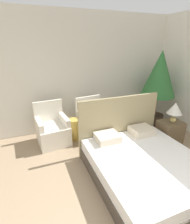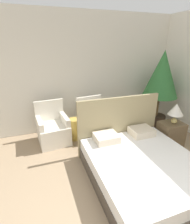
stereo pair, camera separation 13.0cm
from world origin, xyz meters
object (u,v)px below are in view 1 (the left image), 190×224
at_px(bed, 143,163).
at_px(armchair_near_window_left, 53,131).
at_px(potted_palm, 159,77).
at_px(table_lamp, 175,109).
at_px(armchair_near_window_right, 93,124).
at_px(side_table, 74,129).
at_px(nightstand, 169,133).

bearing_deg(bed, armchair_near_window_left, 127.07).
bearing_deg(potted_palm, table_lamp, -110.71).
bearing_deg(potted_palm, armchair_near_window_left, 179.06).
bearing_deg(potted_palm, armchair_near_window_right, 178.55).
height_order(armchair_near_window_right, potted_palm, potted_palm).
xyz_separation_m(armchair_near_window_right, side_table, (-0.50, -0.03, -0.03)).
bearing_deg(nightstand, potted_palm, 68.53).
relative_size(armchair_near_window_left, nightstand, 1.66).
xyz_separation_m(potted_palm, table_lamp, (-0.39, -1.03, -0.47)).
height_order(armchair_near_window_left, potted_palm, potted_palm).
height_order(potted_palm, table_lamp, potted_palm).
distance_m(armchair_near_window_right, potted_palm, 2.11).
xyz_separation_m(armchair_near_window_left, nightstand, (2.43, -1.05, -0.01)).
relative_size(armchair_near_window_left, potted_palm, 0.46).
relative_size(potted_palm, nightstand, 3.58).
bearing_deg(bed, side_table, 114.88).
bearing_deg(nightstand, side_table, 152.13).
bearing_deg(armchair_near_window_left, table_lamp, -28.92).
bearing_deg(potted_palm, bed, -133.61).
relative_size(nightstand, table_lamp, 1.26).
distance_m(bed, armchair_near_window_right, 1.70).
bearing_deg(bed, armchair_near_window_right, 99.15).
xyz_separation_m(armchair_near_window_left, table_lamp, (2.43, -1.08, 0.59)).
relative_size(armchair_near_window_right, table_lamp, 2.10).
distance_m(armchair_near_window_left, side_table, 0.50).
relative_size(bed, armchair_near_window_right, 2.11).
xyz_separation_m(armchair_near_window_right, table_lamp, (1.44, -1.08, 0.59)).
relative_size(table_lamp, side_table, 0.87).
height_order(table_lamp, side_table, table_lamp).
xyz_separation_m(armchair_near_window_left, armchair_near_window_right, (1.00, -0.00, 0.00)).
height_order(bed, potted_palm, potted_palm).
bearing_deg(nightstand, bed, -151.42).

